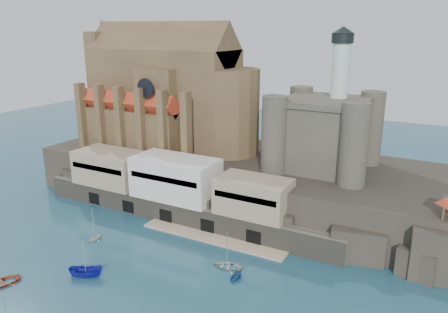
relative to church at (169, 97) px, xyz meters
name	(u,v)px	position (x,y,z in m)	size (l,w,h in m)	color
ground	(145,282)	(24.13, -41.85, -22.13)	(300.00, 300.00, 0.00)	navy
promontory	(250,180)	(23.94, -2.48, -17.20)	(100.00, 36.00, 10.00)	black
quay	(174,190)	(13.94, -18.78, -16.06)	(70.00, 12.00, 13.05)	#605A4D
church	(169,97)	(0.00, 0.00, 0.00)	(47.00, 25.93, 30.51)	brown
castle_keep	(324,130)	(40.21, -0.78, -3.81)	(21.20, 21.20, 29.30)	#413D33
rock_outcrop	(448,251)	(66.13, -16.01, -18.11)	(14.50, 10.50, 8.70)	black
boat_0	(1,285)	(4.51, -53.40, -22.13)	(4.15, 1.20, 5.81)	#BE4320
boat_2	(86,276)	(14.65, -45.18, -22.13)	(2.13, 2.18, 5.66)	#131893
boat_4	(95,240)	(6.53, -34.98, -22.13)	(2.73, 1.67, 3.16)	beige
boat_6	(227,267)	(33.54, -31.62, -22.13)	(3.70, 1.07, 5.19)	beige
boat_7	(236,279)	(36.49, -34.17, -22.13)	(2.83, 1.73, 3.28)	#1D4F8F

